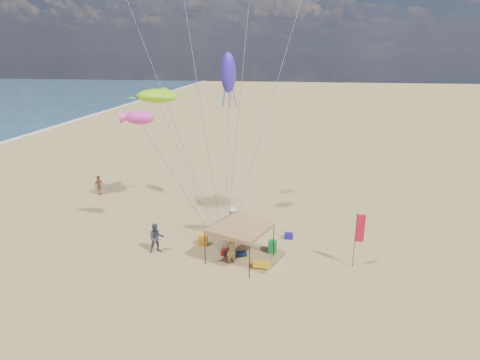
{
  "coord_description": "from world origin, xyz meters",
  "views": [
    {
      "loc": [
        3.5,
        -20.31,
        11.56
      ],
      "look_at": [
        0.0,
        3.0,
        4.0
      ],
      "focal_mm": 30.29,
      "sensor_mm": 36.0,
      "label": 1
    }
  ],
  "objects": [
    {
      "name": "ground",
      "position": [
        0.0,
        0.0,
        0.0
      ],
      "size": [
        280.0,
        280.0,
        0.0
      ],
      "primitive_type": "plane",
      "color": "tan",
      "rests_on": "ground"
    },
    {
      "name": "canopy_tent",
      "position": [
        0.4,
        0.32,
        2.97
      ],
      "size": [
        5.36,
        5.36,
        3.57
      ],
      "color": "black",
      "rests_on": "ground"
    },
    {
      "name": "feather_flag",
      "position": [
        6.93,
        0.56,
        2.14
      ],
      "size": [
        0.49,
        0.08,
        3.22
      ],
      "color": "black",
      "rests_on": "ground"
    },
    {
      "name": "cooler_red",
      "position": [
        -0.53,
        0.81,
        0.19
      ],
      "size": [
        0.54,
        0.38,
        0.38
      ],
      "primitive_type": "cube",
      "color": "#B7210E",
      "rests_on": "ground"
    },
    {
      "name": "cooler_blue",
      "position": [
        3.09,
        3.56,
        0.19
      ],
      "size": [
        0.54,
        0.38,
        0.38
      ],
      "primitive_type": "cube",
      "color": "#1D118D",
      "rests_on": "ground"
    },
    {
      "name": "bag_navy",
      "position": [
        0.41,
        0.74,
        0.18
      ],
      "size": [
        0.69,
        0.54,
        0.36
      ],
      "primitive_type": "cylinder",
      "rotation": [
        0.0,
        1.57,
        0.35
      ],
      "color": "#0E1B40",
      "rests_on": "ground"
    },
    {
      "name": "bag_orange",
      "position": [
        -1.67,
        4.26,
        0.18
      ],
      "size": [
        0.54,
        0.69,
        0.36
      ],
      "primitive_type": "cylinder",
      "rotation": [
        0.0,
        1.57,
        1.22
      ],
      "color": "orange",
      "rests_on": "ground"
    },
    {
      "name": "chair_green",
      "position": [
        2.18,
        1.62,
        0.35
      ],
      "size": [
        0.5,
        0.5,
        0.7
      ],
      "primitive_type": "cube",
      "color": "#177F32",
      "rests_on": "ground"
    },
    {
      "name": "chair_yellow",
      "position": [
        -2.15,
        1.87,
        0.35
      ],
      "size": [
        0.5,
        0.5,
        0.7
      ],
      "primitive_type": "cube",
      "color": "orange",
      "rests_on": "ground"
    },
    {
      "name": "crate_grey",
      "position": [
        1.97,
        -0.24,
        0.14
      ],
      "size": [
        0.34,
        0.3,
        0.28
      ],
      "primitive_type": "cube",
      "color": "slate",
      "rests_on": "ground"
    },
    {
      "name": "beach_cart",
      "position": [
        1.7,
        -0.32,
        0.2
      ],
      "size": [
        0.9,
        0.5,
        0.24
      ],
      "primitive_type": "cube",
      "color": "yellow",
      "rests_on": "ground"
    },
    {
      "name": "person_near_a",
      "position": [
        -0.04,
        -0.13,
        0.85
      ],
      "size": [
        0.74,
        0.68,
        1.71
      ],
      "primitive_type": "imported",
      "rotation": [
        0.0,
        0.0,
        3.71
      ],
      "color": "tan",
      "rests_on": "ground"
    },
    {
      "name": "person_near_b",
      "position": [
        -4.67,
        0.54,
        0.92
      ],
      "size": [
        1.12,
        1.03,
        1.84
      ],
      "primitive_type": "imported",
      "rotation": [
        0.0,
        0.0,
        0.47
      ],
      "color": "#333A46",
      "rests_on": "ground"
    },
    {
      "name": "person_near_c",
      "position": [
        -0.74,
        4.51,
        0.8
      ],
      "size": [
        1.18,
        0.94,
        1.6
      ],
      "primitive_type": "imported",
      "rotation": [
        0.0,
        0.0,
        2.75
      ],
      "color": "silver",
      "rests_on": "ground"
    },
    {
      "name": "person_far_a",
      "position": [
        -12.95,
        9.64,
        0.83
      ],
      "size": [
        0.64,
        1.05,
        1.67
      ],
      "primitive_type": "imported",
      "rotation": [
        0.0,
        0.0,
        1.32
      ],
      "color": "#995D3B",
      "rests_on": "ground"
    },
    {
      "name": "turtle_kite",
      "position": [
        -6.37,
        6.94,
        8.56
      ],
      "size": [
        3.45,
        3.08,
        0.96
      ],
      "primitive_type": "ellipsoid",
      "rotation": [
        0.0,
        0.0,
        -0.31
      ],
      "color": "#A6FF10",
      "rests_on": "ground"
    },
    {
      "name": "fish_kite",
      "position": [
        -5.86,
        2.28,
        7.8
      ],
      "size": [
        1.85,
        1.04,
        0.79
      ],
      "primitive_type": "ellipsoid",
      "rotation": [
        0.0,
        0.0,
        0.09
      ],
      "color": "#FF3CBC",
      "rests_on": "ground"
    },
    {
      "name": "squid_kite",
      "position": [
        -1.34,
        6.76,
        10.16
      ],
      "size": [
        1.04,
        1.04,
        2.63
      ],
      "primitive_type": "ellipsoid",
      "rotation": [
        0.0,
        0.0,
        -0.03
      ],
      "color": "#3B26C3",
      "rests_on": "ground"
    }
  ]
}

